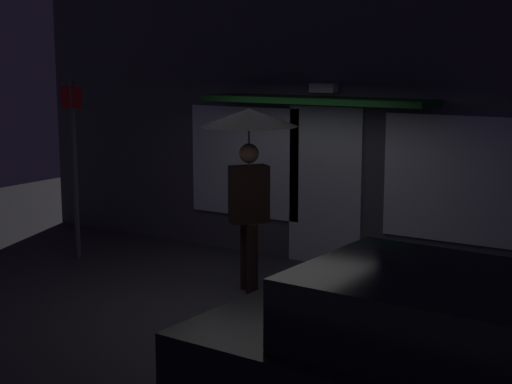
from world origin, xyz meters
TOP-DOWN VIEW (x-y plane):
  - ground_plane at (0.00, 0.00)m, footprint 18.00×18.00m
  - building_facade at (0.00, 2.34)m, footprint 10.28×1.00m
  - person_with_umbrella at (-0.20, 0.56)m, footprint 1.18×1.18m
  - parked_car at (3.41, -2.43)m, footprint 4.02×2.06m
  - street_sign_post at (-3.16, 0.60)m, footprint 0.40×0.07m
  - sidewalk_bollard at (1.31, 1.36)m, footprint 0.24×0.24m

SIDE VIEW (x-z plane):
  - ground_plane at x=0.00m, z-range 0.00..0.00m
  - sidewalk_bollard at x=1.31m, z-range 0.00..0.55m
  - parked_car at x=3.41m, z-range 0.02..1.46m
  - street_sign_post at x=-3.16m, z-range 0.17..2.72m
  - person_with_umbrella at x=-0.20m, z-range 0.68..2.93m
  - building_facade at x=0.00m, z-range -0.02..4.34m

